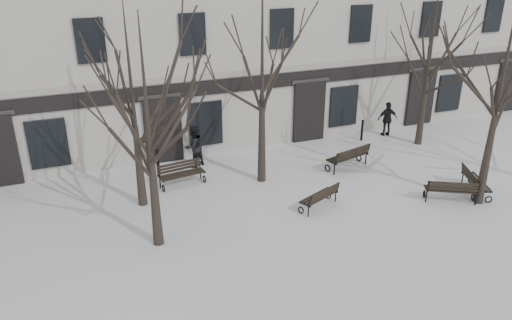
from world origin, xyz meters
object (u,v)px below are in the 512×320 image
tree_1 (147,108)px  bench_4 (349,156)px  bench_5 (475,181)px  tree_2 (505,69)px  bench_2 (451,190)px  bench_3 (181,173)px  bench_1 (320,197)px

tree_1 → bench_4: bearing=17.9°
bench_5 → bench_4: bearing=64.1°
tree_1 → tree_2: tree_2 is taller
bench_5 → bench_2: bearing=124.9°
tree_2 → bench_3: tree_2 is taller
tree_1 → bench_3: tree_1 is taller
bench_2 → tree_1: bearing=22.7°
bench_1 → bench_4: (2.79, 2.64, 0.09)m
bench_1 → bench_3: bench_3 is taller
tree_1 → bench_3: 5.84m
bench_1 → tree_2: bearing=139.1°
bench_3 → tree_1: bearing=-121.8°
bench_1 → bench_5: bench_5 is taller
tree_2 → bench_3: size_ratio=4.25×
tree_1 → bench_1: bearing=1.6°
bench_5 → tree_1: bearing=108.4°
tree_1 → bench_2: size_ratio=3.77×
bench_1 → bench_5: (6.05, -1.10, 0.03)m
tree_1 → bench_5: (11.94, -0.94, -4.01)m
tree_1 → tree_2: 11.67m
bench_2 → bench_3: bearing=-0.7°
tree_2 → bench_4: tree_2 is taller
tree_1 → tree_2: (11.54, -1.63, 0.49)m
tree_2 → bench_1: size_ratio=4.57×
tree_1 → bench_5: size_ratio=3.87×
bench_2 → bench_4: 4.45m
bench_3 → bench_5: bench_3 is taller
tree_1 → bench_4: tree_1 is taller
bench_1 → bench_3: (-4.16, 3.72, 0.04)m
bench_2 → bench_5: bearing=-138.7°
bench_2 → bench_3: size_ratio=1.02×
bench_1 → tree_1: bearing=-21.8°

